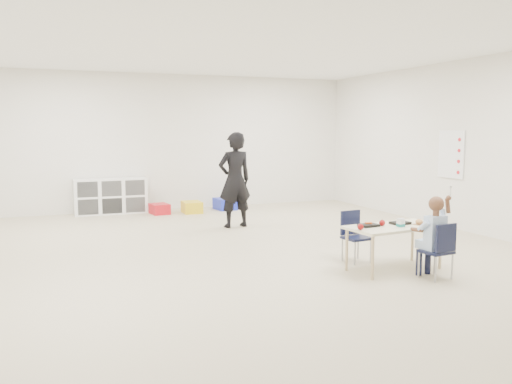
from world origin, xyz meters
name	(u,v)px	position (x,y,z in m)	size (l,w,h in m)	color
room	(241,150)	(0.00, 0.00, 1.40)	(9.00, 9.02, 2.80)	#B6AA8C
table	(394,247)	(1.43, -1.39, 0.27)	(1.23, 0.71, 0.53)	#FBF1C8
chair_near	(436,250)	(1.63, -1.89, 0.32)	(0.31, 0.29, 0.64)	black
chair_far	(357,237)	(1.22, -0.90, 0.32)	(0.31, 0.29, 0.64)	black
child	(437,234)	(1.63, -1.89, 0.51)	(0.43, 0.43, 1.01)	#B6D7F6
lunch_tray_near	(400,223)	(1.55, -1.34, 0.55)	(0.22, 0.16, 0.03)	black
lunch_tray_far	(369,225)	(1.10, -1.34, 0.55)	(0.22, 0.16, 0.03)	black
milk_carton	(401,223)	(1.42, -1.52, 0.58)	(0.07, 0.07, 0.10)	white
bread_roll	(419,222)	(1.74, -1.45, 0.57)	(0.09, 0.09, 0.07)	#B77F4B
apple_near	(382,223)	(1.28, -1.36, 0.57)	(0.07, 0.07, 0.07)	maroon
apple_far	(360,227)	(0.89, -1.49, 0.57)	(0.07, 0.07, 0.07)	maroon
cubby_shelf	(111,196)	(-1.20, 4.28, 0.35)	(1.40, 0.40, 0.70)	white
rules_poster	(451,154)	(3.98, 0.60, 1.25)	(0.02, 0.60, 0.80)	white
adult	(235,180)	(0.60, 1.99, 0.81)	(0.59, 0.39, 1.62)	black
bin_red	(160,209)	(-0.31, 3.88, 0.10)	(0.32, 0.42, 0.20)	red
bin_yellow	(192,207)	(0.32, 3.80, 0.11)	(0.36, 0.46, 0.23)	yellow
bin_blue	(225,204)	(1.08, 3.98, 0.12)	(0.37, 0.48, 0.23)	#1926BC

